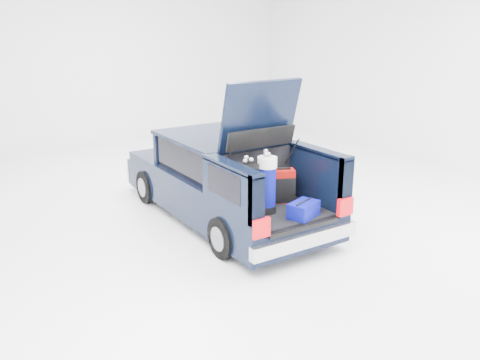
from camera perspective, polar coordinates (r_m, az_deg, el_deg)
ground at (r=8.89m, az=-1.74°, el=-4.21°), size 14.00×14.00×0.00m
car at (r=8.76m, az=-2.14°, el=0.11°), size 1.87×4.65×2.47m
red_suitcase at (r=7.82m, az=4.90°, el=-0.65°), size 0.38×0.33×0.54m
black_golf_bag at (r=7.12m, az=0.90°, el=-1.18°), size 0.25×0.37×0.90m
blue_golf_bag at (r=7.32m, az=3.04°, el=-0.49°), size 0.35×0.35×0.94m
blue_duffel at (r=7.29m, az=7.14°, el=-3.30°), size 0.53×0.44×0.24m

